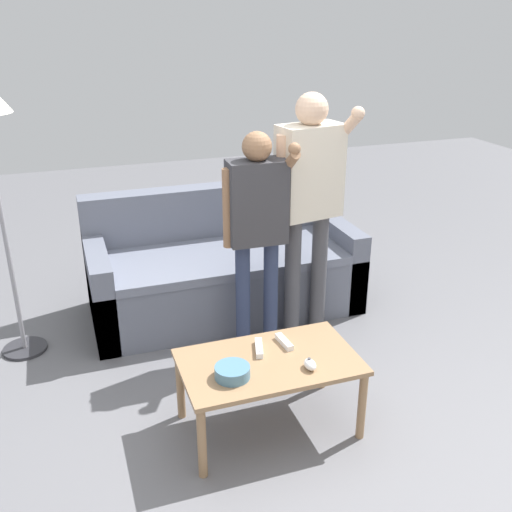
% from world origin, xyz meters
% --- Properties ---
extents(ground_plane, '(12.00, 12.00, 0.00)m').
position_xyz_m(ground_plane, '(0.00, 0.00, 0.00)').
color(ground_plane, slate).
extents(couch, '(1.91, 0.86, 0.86)m').
position_xyz_m(couch, '(0.13, 1.38, 0.30)').
color(couch, slate).
rests_on(couch, ground).
extents(coffee_table, '(0.91, 0.53, 0.42)m').
position_xyz_m(coffee_table, '(-0.03, -0.03, 0.36)').
color(coffee_table, '#997551').
rests_on(coffee_table, ground).
extents(snack_bowl, '(0.17, 0.17, 0.06)m').
position_xyz_m(snack_bowl, '(-0.25, -0.11, 0.45)').
color(snack_bowl, teal).
rests_on(snack_bowl, coffee_table).
extents(game_remote_nunchuk, '(0.06, 0.09, 0.05)m').
position_xyz_m(game_remote_nunchuk, '(0.14, -0.17, 0.44)').
color(game_remote_nunchuk, white).
rests_on(game_remote_nunchuk, coffee_table).
extents(player_right, '(0.50, 0.33, 1.62)m').
position_xyz_m(player_right, '(0.55, 0.83, 1.02)').
color(player_right, '#47474C').
rests_on(player_right, ground).
extents(player_center, '(0.42, 0.29, 1.42)m').
position_xyz_m(player_center, '(0.18, 0.75, 0.90)').
color(player_center, '#2D3856').
rests_on(player_center, ground).
extents(game_remote_wand_near, '(0.08, 0.17, 0.03)m').
position_xyz_m(game_remote_wand_near, '(-0.05, 0.07, 0.43)').
color(game_remote_wand_near, white).
rests_on(game_remote_wand_near, coffee_table).
extents(game_remote_wand_far, '(0.05, 0.16, 0.03)m').
position_xyz_m(game_remote_wand_far, '(0.10, 0.08, 0.43)').
color(game_remote_wand_far, white).
rests_on(game_remote_wand_far, coffee_table).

